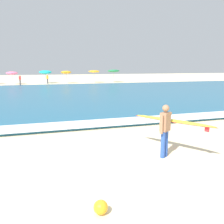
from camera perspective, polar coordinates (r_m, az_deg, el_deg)
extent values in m
plane|color=beige|center=(7.33, -5.05, -12.82)|extent=(160.00, 160.00, 0.00)
cube|color=#1E6084|center=(25.03, -14.00, 3.86)|extent=(120.00, 28.00, 0.14)
cube|color=white|center=(11.84, -10.07, -3.01)|extent=(120.00, 1.60, 0.01)
cylinder|color=#284CA3|center=(8.04, 11.85, -7.51)|extent=(0.15, 0.15, 0.88)
cylinder|color=#284CA3|center=(8.20, 12.48, -7.18)|extent=(0.15, 0.15, 0.88)
cube|color=#9E7051|center=(7.92, 12.38, -2.25)|extent=(0.40, 0.37, 0.60)
sphere|color=#9E7051|center=(7.84, 12.50, 0.89)|extent=(0.22, 0.22, 0.22)
cylinder|color=#9E7051|center=(7.74, 11.56, -2.91)|extent=(0.10, 0.10, 0.58)
cylinder|color=#9E7051|center=(8.16, 13.15, -1.75)|extent=(0.32, 0.25, 0.51)
ellipsoid|color=yellow|center=(8.38, 14.00, -1.96)|extent=(1.78, 2.57, 0.09)
ellipsoid|color=red|center=(8.38, 14.00, -2.08)|extent=(1.87, 2.68, 0.05)
cube|color=red|center=(7.98, 21.38, -3.86)|extent=(0.09, 0.13, 0.14)
cylinder|color=beige|center=(42.68, -22.35, 7.16)|extent=(0.05, 0.05, 1.73)
ellipsoid|color=pink|center=(42.64, -22.44, 8.43)|extent=(1.83, 1.84, 0.55)
cylinder|color=beige|center=(43.74, -15.30, 7.70)|extent=(0.05, 0.05, 1.81)
ellipsoid|color=#19ADB2|center=(43.70, -15.36, 9.00)|extent=(2.16, 2.19, 0.75)
cylinder|color=beige|center=(42.63, -10.67, 7.82)|extent=(0.05, 0.05, 1.80)
ellipsoid|color=#F4A31E|center=(42.59, -10.71, 9.13)|extent=(1.75, 1.78, 0.62)
cylinder|color=beige|center=(43.81, -4.24, 8.13)|extent=(0.05, 0.05, 1.93)
ellipsoid|color=#F4A31E|center=(43.77, -4.26, 9.47)|extent=(1.92, 1.93, 0.45)
cylinder|color=beige|center=(44.76, 0.36, 8.25)|extent=(0.05, 0.05, 1.99)
ellipsoid|color=#23844C|center=(44.73, 0.36, 9.61)|extent=(2.18, 2.21, 0.62)
cylinder|color=#383842|center=(40.84, -20.73, 6.52)|extent=(0.20, 0.20, 0.84)
cube|color=red|center=(40.81, -20.79, 7.49)|extent=(0.32, 0.20, 0.54)
sphere|color=beige|center=(40.79, -20.83, 8.00)|extent=(0.20, 0.20, 0.20)
cylinder|color=#383842|center=(42.38, -14.86, 6.98)|extent=(0.20, 0.20, 0.84)
cube|color=orange|center=(42.34, -14.91, 7.91)|extent=(0.32, 0.20, 0.54)
sphere|color=beige|center=(42.33, -14.93, 8.41)|extent=(0.20, 0.20, 0.20)
sphere|color=#F4A31E|center=(5.22, -2.65, -21.41)|extent=(0.29, 0.29, 0.29)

